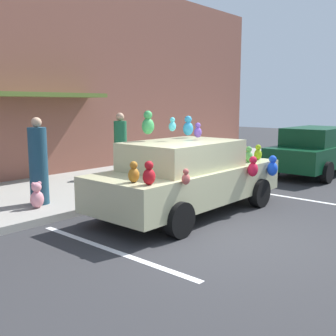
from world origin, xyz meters
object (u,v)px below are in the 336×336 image
Objects in this scene: teddy_bear_on_sidewalk at (37,196)px; parked_sedan_behind at (317,150)px; plush_covered_car at (188,176)px; pedestrian_near_shopfront at (38,164)px; pedestrian_walking_past at (121,147)px.

parked_sedan_behind is at bearing -15.63° from teddy_bear_on_sidewalk.
teddy_bear_on_sidewalk is at bearing 134.05° from plush_covered_car.
pedestrian_near_shopfront is at bearing 162.25° from parked_sedan_behind.
plush_covered_car reaches higher than pedestrian_near_shopfront.
teddy_bear_on_sidewalk is (-2.20, 2.27, -0.40)m from plush_covered_car.
plush_covered_car is 3.22m from pedestrian_near_shopfront.
plush_covered_car reaches higher than teddy_bear_on_sidewalk.
plush_covered_car is 4.06m from pedestrian_walking_past.
plush_covered_car is 8.22× the size of teddy_bear_on_sidewalk.
parked_sedan_behind is 8.96m from pedestrian_near_shopfront.
plush_covered_car is at bearing 178.43° from parked_sedan_behind.
pedestrian_walking_past reaches higher than parked_sedan_behind.
plush_covered_car is at bearing -45.95° from teddy_bear_on_sidewalk.
pedestrian_walking_past reaches higher than teddy_bear_on_sidewalk.
teddy_bear_on_sidewalk is 0.30× the size of pedestrian_near_shopfront.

